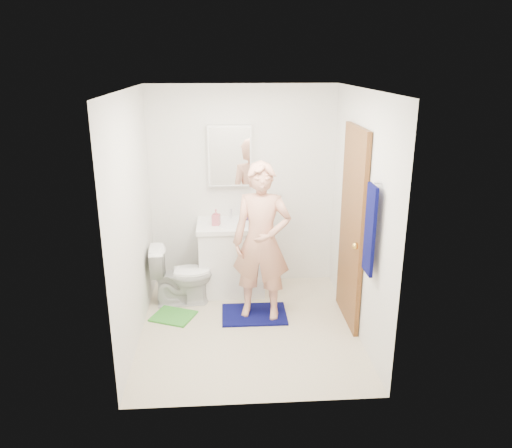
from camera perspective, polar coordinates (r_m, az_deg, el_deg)
The scene contains 22 objects.
floor at distance 5.30m, azimuth -0.85°, elevation -11.88°, with size 2.20×2.40×0.02m, color beige.
ceiling at distance 4.59m, azimuth -1.00°, elevation 15.25°, with size 2.20×2.40×0.02m, color white.
wall_back at distance 5.97m, azimuth -1.53°, elevation 4.20°, with size 2.20×0.02×2.40m, color silver.
wall_front at distance 3.67m, azimuth 0.07°, elevation -5.02°, with size 2.20×0.02×2.40m, color silver.
wall_left at distance 4.88m, azimuth -14.05°, elevation 0.40°, with size 0.02×2.40×2.40m, color silver.
wall_right at distance 4.98m, azimuth 11.93°, elevation 0.94°, with size 0.02×2.40×2.40m, color silver.
vanity_cabinet at distance 5.93m, azimuth -2.80°, elevation -4.04°, with size 0.75×0.55×0.80m, color white.
countertop at distance 5.79m, azimuth -2.86°, elevation -0.14°, with size 0.79×0.59×0.05m, color white.
sink_basin at distance 5.78m, azimuth -2.86°, elevation -0.00°, with size 0.40×0.40×0.03m, color white.
faucet at distance 5.93m, azimuth -2.91°, elevation 1.18°, with size 0.03×0.03×0.12m, color silver.
medicine_cabinet at distance 5.81m, azimuth -3.03°, elevation 7.83°, with size 0.50×0.12×0.70m, color white.
mirror_panel at distance 5.75m, azimuth -3.02°, elevation 7.72°, with size 0.46×0.01×0.66m, color white.
door at distance 5.16m, azimuth 10.89°, elevation -0.43°, with size 0.05×0.80×2.05m, color brown.
door_knob at distance 4.89m, azimuth 11.30°, elevation -2.47°, with size 0.07×0.07×0.07m, color gold.
towel at distance 4.43m, azimuth 12.91°, elevation -0.66°, with size 0.03×0.24×0.80m, color #080A4B.
towel_hook at distance 4.32m, azimuth 13.81°, elevation 4.62°, with size 0.02×0.02×0.06m, color silver.
toilet at distance 5.71m, azimuth -8.51°, elevation -5.77°, with size 0.38×0.67×0.69m, color white.
bath_mat at distance 5.52m, azimuth -0.21°, elevation -10.28°, with size 0.70×0.50×0.02m, color #080A4B.
green_rug at distance 5.56m, azimuth -9.43°, elevation -10.35°, with size 0.42×0.36×0.02m, color green.
soap_dispenser at distance 5.69m, azimuth -4.59°, elevation 0.78°, with size 0.09×0.09×0.19m, color #C25A6A.
toothbrush_cup at distance 5.90m, azimuth -1.24°, elevation 1.00°, with size 0.13×0.13×0.10m, color #684291.
man at distance 5.16m, azimuth 0.65°, elevation -2.07°, with size 0.61×0.40×1.67m, color tan.
Camera 1 is at (-0.23, -4.57, 2.65)m, focal length 35.00 mm.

